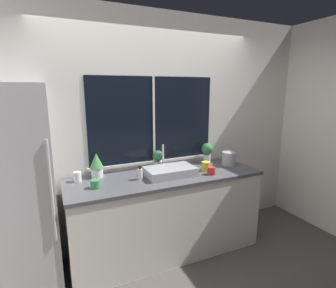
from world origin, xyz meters
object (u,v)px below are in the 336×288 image
refrigerator (11,194)px  potted_plant_left (97,165)px  potted_plant_center (158,160)px  mug_white (77,177)px  potted_plant_right (207,151)px  mug_red (211,171)px  kettle (229,158)px  mug_yellow (206,166)px  mug_green (95,184)px  soap_bottle (140,174)px  sink (170,171)px

refrigerator → potted_plant_left: refrigerator is taller
potted_plant_center → mug_white: bearing=-176.7°
potted_plant_right → mug_red: 0.49m
refrigerator → kettle: size_ratio=10.19×
mug_yellow → mug_white: same height
refrigerator → mug_green: (0.71, -0.10, 0.01)m
mug_red → mug_green: bearing=174.7°
potted_plant_left → soap_bottle: bearing=-32.9°
mug_green → soap_bottle: bearing=6.4°
mug_white → mug_red: bearing=-15.2°
refrigerator → mug_white: bearing=15.5°
potted_plant_right → mug_green: (-1.45, -0.31, -0.11)m
potted_plant_right → soap_bottle: 1.02m
refrigerator → kettle: 2.34m
mug_white → refrigerator: bearing=-164.5°
sink → kettle: size_ratio=2.89×
potted_plant_right → kettle: size_ratio=1.36×
potted_plant_left → refrigerator: bearing=-164.8°
potted_plant_left → soap_bottle: (0.40, -0.26, -0.08)m
sink → mug_white: (-0.94, 0.21, 0.01)m
potted_plant_right → mug_yellow: potted_plant_right is taller
refrigerator → mug_red: 1.96m
kettle → soap_bottle: bearing=-177.9°
soap_bottle → mug_white: 0.63m
potted_plant_left → potted_plant_right: potted_plant_left is taller
mug_yellow → mug_green: bearing=-178.6°
potted_plant_center → potted_plant_right: size_ratio=0.89×
soap_bottle → mug_yellow: 0.79m
sink → potted_plant_right: sink is taller
potted_plant_center → mug_green: potted_plant_center is taller
sink → mug_green: bearing=-176.6°
mug_green → mug_white: (-0.14, 0.26, 0.01)m
mug_green → mug_red: bearing=-5.3°
refrigerator → mug_red: refrigerator is taller
mug_yellow → mug_red: bearing=-98.2°
potted_plant_left → potted_plant_right: bearing=0.0°
potted_plant_left → mug_white: bearing=-165.8°
mug_red → refrigerator: bearing=173.8°
potted_plant_right → mug_green: 1.48m
mug_green → mug_red: (1.23, -0.11, 0.00)m
refrigerator → kettle: bearing=-0.0°
soap_bottle → mug_green: soap_bottle is taller
potted_plant_right → kettle: (0.18, -0.21, -0.06)m
sink → mug_red: size_ratio=6.06×
potted_plant_left → mug_white: potted_plant_left is taller
mug_red → kettle: (0.40, 0.21, 0.05)m
kettle → mug_red: bearing=-152.2°
mug_yellow → mug_red: 0.15m
mug_red → mug_yellow: bearing=81.8°
potted_plant_left → mug_yellow: size_ratio=2.57×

